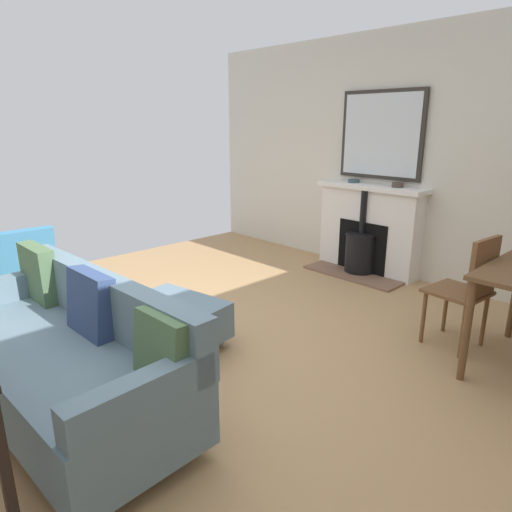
{
  "coord_description": "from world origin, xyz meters",
  "views": [
    {
      "loc": [
        1.62,
        2.55,
        1.68
      ],
      "look_at": [
        -0.75,
        0.07,
        0.66
      ],
      "focal_mm": 31.69,
      "sensor_mm": 36.0,
      "label": 1
    }
  ],
  "objects_px": {
    "fireplace": "(367,234)",
    "dining_chair_near_fireplace": "(470,285)",
    "sofa": "(67,354)",
    "ottoman": "(174,320)",
    "mantel_bowl_near": "(354,181)",
    "armchair_accent": "(15,266)",
    "mantel_bowl_far": "(398,185)"
  },
  "relations": [
    {
      "from": "fireplace",
      "to": "dining_chair_near_fireplace",
      "type": "relative_size",
      "value": 1.43
    },
    {
      "from": "sofa",
      "to": "ottoman",
      "type": "relative_size",
      "value": 2.41
    },
    {
      "from": "fireplace",
      "to": "ottoman",
      "type": "distance_m",
      "value": 2.68
    },
    {
      "from": "mantel_bowl_near",
      "to": "dining_chair_near_fireplace",
      "type": "distance_m",
      "value": 2.2
    },
    {
      "from": "fireplace",
      "to": "armchair_accent",
      "type": "relative_size",
      "value": 1.57
    },
    {
      "from": "armchair_accent",
      "to": "sofa",
      "type": "bearing_deg",
      "value": 82.28
    },
    {
      "from": "dining_chair_near_fireplace",
      "to": "mantel_bowl_far",
      "type": "bearing_deg",
      "value": -131.22
    },
    {
      "from": "mantel_bowl_near",
      "to": "ottoman",
      "type": "relative_size",
      "value": 0.16
    },
    {
      "from": "mantel_bowl_near",
      "to": "armchair_accent",
      "type": "xyz_separation_m",
      "value": [
        3.36,
        -1.19,
        -0.57
      ]
    },
    {
      "from": "fireplace",
      "to": "mantel_bowl_near",
      "type": "bearing_deg",
      "value": -99.76
    },
    {
      "from": "ottoman",
      "to": "dining_chair_near_fireplace",
      "type": "height_order",
      "value": "dining_chair_near_fireplace"
    },
    {
      "from": "ottoman",
      "to": "armchair_accent",
      "type": "bearing_deg",
      "value": -66.12
    },
    {
      "from": "dining_chair_near_fireplace",
      "to": "ottoman",
      "type": "bearing_deg",
      "value": -44.0
    },
    {
      "from": "mantel_bowl_far",
      "to": "dining_chair_near_fireplace",
      "type": "relative_size",
      "value": 0.14
    },
    {
      "from": "mantel_bowl_near",
      "to": "sofa",
      "type": "distance_m",
      "value": 3.69
    },
    {
      "from": "ottoman",
      "to": "dining_chair_near_fireplace",
      "type": "relative_size",
      "value": 0.92
    },
    {
      "from": "mantel_bowl_far",
      "to": "sofa",
      "type": "distance_m",
      "value": 3.66
    },
    {
      "from": "mantel_bowl_near",
      "to": "sofa",
      "type": "height_order",
      "value": "mantel_bowl_near"
    },
    {
      "from": "fireplace",
      "to": "ottoman",
      "type": "bearing_deg",
      "value": 0.77
    },
    {
      "from": "ottoman",
      "to": "dining_chair_near_fireplace",
      "type": "distance_m",
      "value": 2.24
    },
    {
      "from": "armchair_accent",
      "to": "mantel_bowl_far",
      "type": "bearing_deg",
      "value": 152.63
    },
    {
      "from": "dining_chair_near_fireplace",
      "to": "fireplace",
      "type": "bearing_deg",
      "value": -124.25
    },
    {
      "from": "fireplace",
      "to": "armchair_accent",
      "type": "bearing_deg",
      "value": -23.45
    },
    {
      "from": "mantel_bowl_near",
      "to": "dining_chair_near_fireplace",
      "type": "relative_size",
      "value": 0.15
    },
    {
      "from": "fireplace",
      "to": "ottoman",
      "type": "xyz_separation_m",
      "value": [
        2.67,
        0.04,
        -0.22
      ]
    },
    {
      "from": "fireplace",
      "to": "sofa",
      "type": "relative_size",
      "value": 0.64
    },
    {
      "from": "sofa",
      "to": "dining_chair_near_fireplace",
      "type": "relative_size",
      "value": 2.22
    },
    {
      "from": "fireplace",
      "to": "mantel_bowl_near",
      "type": "relative_size",
      "value": 9.67
    },
    {
      "from": "ottoman",
      "to": "sofa",
      "type": "bearing_deg",
      "value": 13.8
    },
    {
      "from": "sofa",
      "to": "armchair_accent",
      "type": "relative_size",
      "value": 2.44
    },
    {
      "from": "armchair_accent",
      "to": "mantel_bowl_near",
      "type": "bearing_deg",
      "value": 160.58
    },
    {
      "from": "sofa",
      "to": "mantel_bowl_near",
      "type": "bearing_deg",
      "value": -171.98
    }
  ]
}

